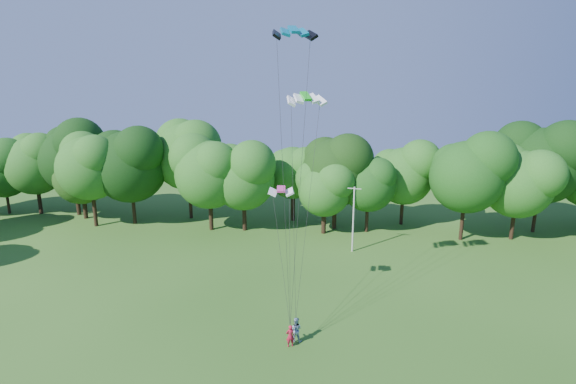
{
  "coord_description": "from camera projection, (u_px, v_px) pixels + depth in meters",
  "views": [
    {
      "loc": [
        1.34,
        -16.41,
        18.02
      ],
      "look_at": [
        -1.06,
        13.0,
        10.42
      ],
      "focal_mm": 28.0,
      "sensor_mm": 36.0,
      "label": 1
    }
  ],
  "objects": [
    {
      "name": "tree_back_center",
      "position": [
        336.0,
        163.0,
        52.93
      ],
      "size": [
        8.99,
        8.99,
        13.07
      ],
      "color": "black",
      "rests_on": "ground"
    },
    {
      "name": "utility_pole",
      "position": [
        353.0,
        218.0,
        46.83
      ],
      "size": [
        1.39,
        0.39,
        7.06
      ],
      "rotation": [
        0.0,
        0.0,
        -0.22
      ],
      "color": "#B6B7AE",
      "rests_on": "ground"
    },
    {
      "name": "kite_pink",
      "position": [
        281.0,
        189.0,
        33.93
      ],
      "size": [
        1.98,
        1.07,
        0.37
      ],
      "rotation": [
        0.0,
        0.0,
        0.08
      ],
      "color": "#CC388A",
      "rests_on": "ground"
    },
    {
      "name": "kite_flyer_left",
      "position": [
        290.0,
        336.0,
        30.73
      ],
      "size": [
        0.69,
        0.56,
        1.62
      ],
      "primitive_type": "imported",
      "rotation": [
        0.0,
        0.0,
        3.49
      ],
      "color": "#B31731",
      "rests_on": "ground"
    },
    {
      "name": "kite_teal",
      "position": [
        294.0,
        30.0,
        29.5
      ],
      "size": [
        3.12,
        2.09,
        0.64
      ],
      "rotation": [
        0.0,
        0.0,
        0.31
      ],
      "color": "#046485",
      "rests_on": "ground"
    },
    {
      "name": "tree_back_west",
      "position": [
        80.0,
        166.0,
        57.16
      ],
      "size": [
        7.62,
        7.62,
        11.09
      ],
      "color": "#2E2212",
      "rests_on": "ground"
    },
    {
      "name": "kite_green",
      "position": [
        306.0,
        96.0,
        33.6
      ],
      "size": [
        3.13,
        2.22,
        0.69
      ],
      "rotation": [
        0.0,
        0.0,
        0.37
      ],
      "color": "green",
      "rests_on": "ground"
    },
    {
      "name": "kite_flyer_right",
      "position": [
        296.0,
        330.0,
        31.31
      ],
      "size": [
        0.97,
        0.81,
        1.81
      ],
      "primitive_type": "imported",
      "rotation": [
        0.0,
        0.0,
        3.0
      ],
      "color": "#8CA8C3",
      "rests_on": "ground"
    }
  ]
}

